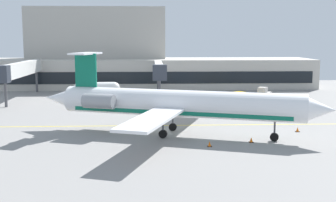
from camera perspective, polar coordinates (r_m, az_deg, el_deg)
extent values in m
cube|color=gray|center=(50.81, -0.30, -4.10)|extent=(120.00, 120.00, 0.10)
cube|color=yellow|center=(54.43, -0.45, -3.21)|extent=(108.00, 0.24, 0.01)
cube|color=red|center=(64.67, 10.71, -1.51)|extent=(0.30, 8.00, 0.01)
cube|color=#B7B2A8|center=(96.58, -4.02, 3.67)|extent=(76.51, 13.30, 6.20)
cube|color=#A8A49A|center=(100.24, -9.25, 8.75)|extent=(30.29, 9.31, 11.25)
cube|color=black|center=(89.95, -4.13, 3.04)|extent=(73.45, 0.12, 2.46)
cube|color=silver|center=(82.24, -1.24, 4.21)|extent=(1.40, 15.14, 2.40)
cube|color=#2D333D|center=(73.79, -1.09, 3.74)|extent=(2.40, 2.00, 2.64)
cylinder|color=#4C4C51|center=(88.56, -1.32, 2.49)|extent=(0.44, 0.44, 3.79)
cylinder|color=#4C4C51|center=(75.79, -1.12, 1.51)|extent=(0.44, 0.44, 3.79)
cube|color=silver|center=(82.21, -18.44, 4.01)|extent=(1.40, 21.43, 2.40)
cube|color=#2D333D|center=(71.15, -20.98, 3.29)|extent=(2.40, 2.00, 2.64)
cylinder|color=#4C4C51|center=(91.35, -16.77, 2.42)|extent=(0.44, 0.44, 4.12)
cylinder|color=#4C4C51|center=(73.08, -20.43, 0.86)|extent=(0.44, 0.44, 4.12)
cylinder|color=white|center=(48.49, 1.54, -0.32)|extent=(26.72, 11.72, 3.00)
cube|color=#0C664C|center=(48.62, 1.54, -1.28)|extent=(24.05, 10.55, 0.54)
cone|color=white|center=(46.93, 19.11, -1.07)|extent=(4.07, 3.85, 2.94)
cone|color=white|center=(54.29, -13.90, 0.37)|extent=(4.51, 3.68, 2.55)
cube|color=white|center=(55.99, 2.84, 0.37)|extent=(7.08, 12.55, 0.28)
cube|color=white|center=(41.63, -2.12, -2.38)|extent=(7.08, 12.55, 0.28)
cylinder|color=gray|center=(53.53, -6.84, 0.68)|extent=(3.94, 2.73, 1.65)
cylinder|color=gray|center=(49.27, -9.02, -0.02)|extent=(3.94, 2.73, 1.65)
cube|color=#0C664C|center=(52.23, -10.68, 3.97)|extent=(2.63, 1.11, 3.91)
cube|color=white|center=(52.12, -10.74, 6.12)|extent=(3.55, 5.22, 0.20)
cylinder|color=#3F3F44|center=(47.29, 13.75, -3.36)|extent=(0.20, 0.20, 1.65)
cylinder|color=black|center=(47.51, 13.71, -4.60)|extent=(0.96, 0.62, 0.90)
cylinder|color=#3F3F44|center=(51.05, 0.62, -2.27)|extent=(0.20, 0.20, 1.65)
cylinder|color=black|center=(51.25, 0.62, -3.42)|extent=(0.96, 0.62, 0.90)
cylinder|color=#3F3F44|center=(47.39, -0.67, -3.09)|extent=(0.20, 0.20, 1.65)
cylinder|color=black|center=(47.60, -0.67, -4.33)|extent=(0.96, 0.62, 0.90)
cube|color=#E5B20C|center=(74.86, 9.84, 0.33)|extent=(4.00, 3.56, 0.58)
cube|color=#C3970A|center=(74.01, 9.33, 0.84)|extent=(2.11, 2.14, 0.92)
cylinder|color=black|center=(73.38, 9.68, -0.05)|extent=(0.73, 0.64, 0.70)
cylinder|color=black|center=(74.56, 8.68, 0.10)|extent=(0.73, 0.64, 0.70)
cylinder|color=black|center=(75.28, 10.99, 0.12)|extent=(0.73, 0.64, 0.70)
cylinder|color=black|center=(76.43, 9.99, 0.27)|extent=(0.73, 0.64, 0.70)
cube|color=silver|center=(81.34, 12.48, 0.89)|extent=(3.38, 3.92, 0.58)
cube|color=#B8B1A9|center=(80.27, 12.24, 1.39)|extent=(1.99, 2.01, 1.07)
cylinder|color=black|center=(79.91, 12.67, 0.54)|extent=(0.63, 0.73, 0.70)
cylinder|color=black|center=(80.43, 11.64, 0.62)|extent=(0.63, 0.73, 0.70)
cylinder|color=black|center=(82.33, 13.28, 0.74)|extent=(0.63, 0.73, 0.70)
cylinder|color=black|center=(82.84, 12.27, 0.82)|extent=(0.63, 0.73, 0.70)
cube|color=#19389E|center=(71.47, 3.40, 0.08)|extent=(3.59, 2.67, 0.61)
cube|color=navy|center=(71.17, 4.11, 0.74)|extent=(1.70, 1.92, 1.14)
cylinder|color=black|center=(72.16, 4.41, -0.10)|extent=(0.75, 0.48, 0.70)
cylinder|color=black|center=(70.43, 4.14, -0.30)|extent=(0.75, 0.48, 0.70)
cylinder|color=black|center=(72.61, 2.68, -0.03)|extent=(0.75, 0.48, 0.70)
cylinder|color=black|center=(70.88, 2.37, -0.23)|extent=(0.75, 0.48, 0.70)
cylinder|color=white|center=(82.28, -9.29, 1.66)|extent=(6.57, 2.83, 2.29)
sphere|color=white|center=(82.24, -7.06, 1.70)|extent=(2.24, 2.24, 2.24)
sphere|color=white|center=(82.45, -11.51, 1.61)|extent=(2.24, 2.24, 2.24)
cube|color=#59595B|center=(82.69, -10.59, 0.73)|extent=(0.60, 2.06, 0.35)
cube|color=#59595B|center=(82.23, -7.94, 0.76)|extent=(0.60, 2.06, 0.35)
cone|color=orange|center=(46.53, 10.82, -5.00)|extent=(0.36, 0.36, 0.55)
cube|color=black|center=(46.59, 10.81, -5.30)|extent=(0.47, 0.47, 0.04)
cone|color=orange|center=(52.96, 16.56, -3.58)|extent=(0.36, 0.36, 0.55)
cube|color=black|center=(53.01, 16.55, -3.85)|extent=(0.47, 0.47, 0.04)
cone|color=orange|center=(44.18, 5.45, -5.60)|extent=(0.36, 0.36, 0.55)
cube|color=black|center=(44.24, 5.44, -5.92)|extent=(0.47, 0.47, 0.04)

